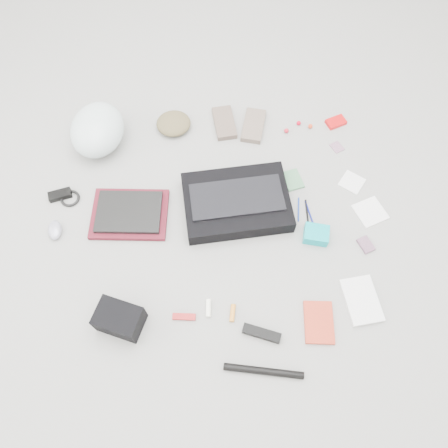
{
  "coord_description": "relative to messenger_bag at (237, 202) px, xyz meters",
  "views": [
    {
      "loc": [
        -0.08,
        -0.9,
        1.82
      ],
      "look_at": [
        0.0,
        0.0,
        0.05
      ],
      "focal_mm": 35.0,
      "sensor_mm": 36.0,
      "label": 1
    }
  ],
  "objects": [
    {
      "name": "beanie",
      "position": [
        -0.28,
        0.51,
        -0.01
      ],
      "size": [
        0.18,
        0.17,
        0.06
      ],
      "primitive_type": "ellipsoid",
      "rotation": [
        0.0,
        0.0,
        -0.02
      ],
      "color": "brown",
      "rests_on": "ground_plane"
    },
    {
      "name": "u_lock",
      "position": [
        0.04,
        -0.62,
        -0.02
      ],
      "size": [
        0.16,
        0.1,
        0.03
      ],
      "primitive_type": "cube",
      "rotation": [
        0.0,
        0.0,
        -0.39
      ],
      "color": "black",
      "rests_on": "ground_plane"
    },
    {
      "name": "power_brick",
      "position": [
        -0.84,
        0.13,
        -0.03
      ],
      "size": [
        0.11,
        0.07,
        0.03
      ],
      "primitive_type": "cube",
      "rotation": [
        0.0,
        0.0,
        0.21
      ],
      "color": "black",
      "rests_on": "ground_plane"
    },
    {
      "name": "pen_navy",
      "position": [
        0.34,
        -0.08,
        -0.04
      ],
      "size": [
        0.02,
        0.14,
        0.01
      ],
      "primitive_type": "cylinder",
      "rotation": [
        1.57,
        0.0,
        0.12
      ],
      "color": "navy",
      "rests_on": "ground_plane"
    },
    {
      "name": "ground_plane",
      "position": [
        -0.07,
        -0.11,
        -0.04
      ],
      "size": [
        4.0,
        4.0,
        0.0
      ],
      "primitive_type": "plane",
      "color": "gray"
    },
    {
      "name": "messenger_bag",
      "position": [
        0.0,
        0.0,
        0.0
      ],
      "size": [
        0.51,
        0.37,
        0.08
      ],
      "primitive_type": "cube",
      "rotation": [
        0.0,
        0.0,
        0.05
      ],
      "color": "black",
      "rests_on": "ground_plane"
    },
    {
      "name": "book_white",
      "position": [
        0.49,
        -0.51,
        -0.03
      ],
      "size": [
        0.15,
        0.22,
        0.02
      ],
      "primitive_type": "cube",
      "rotation": [
        0.0,
        0.0,
        0.09
      ],
      "color": "white",
      "rests_on": "ground_plane"
    },
    {
      "name": "napkin_bottom",
      "position": [
        0.63,
        -0.09,
        -0.04
      ],
      "size": [
        0.17,
        0.17,
        0.01
      ],
      "primitive_type": "cube",
      "rotation": [
        0.0,
        0.0,
        0.33
      ],
      "color": "white",
      "rests_on": "ground_plane"
    },
    {
      "name": "laptop",
      "position": [
        -0.51,
        -0.0,
        -0.01
      ],
      "size": [
        0.32,
        0.25,
        0.02
      ],
      "primitive_type": "cube",
      "rotation": [
        0.0,
        0.0,
        -0.11
      ],
      "color": "black",
      "rests_on": "laptop_sleeve"
    },
    {
      "name": "pen_black",
      "position": [
        0.33,
        -0.07,
        -0.04
      ],
      "size": [
        0.02,
        0.15,
        0.01
      ],
      "primitive_type": "cylinder",
      "rotation": [
        1.57,
        0.0,
        -0.08
      ],
      "color": "black",
      "rests_on": "ground_plane"
    },
    {
      "name": "mouse",
      "position": [
        -0.85,
        -0.06,
        -0.02
      ],
      "size": [
        0.07,
        0.11,
        0.04
      ],
      "primitive_type": "ellipsoid",
      "rotation": [
        0.0,
        0.0,
        0.11
      ],
      "color": "#9494A9",
      "rests_on": "ground_plane"
    },
    {
      "name": "cable_coil",
      "position": [
        -0.79,
        0.11,
        -0.03
      ],
      "size": [
        0.12,
        0.12,
        0.01
      ],
      "primitive_type": "torus",
      "rotation": [
        0.0,
        0.0,
        0.28
      ],
      "color": "black",
      "rests_on": "ground_plane"
    },
    {
      "name": "stamp_sheet",
      "position": [
        0.55,
        0.3,
        -0.04
      ],
      "size": [
        0.07,
        0.08,
        0.0
      ],
      "primitive_type": "cube",
      "rotation": [
        0.0,
        0.0,
        0.42
      ],
      "color": "gray",
      "rests_on": "ground_plane"
    },
    {
      "name": "accordion_wallet",
      "position": [
        0.35,
        -0.19,
        -0.01
      ],
      "size": [
        0.13,
        0.11,
        0.06
      ],
      "primitive_type": "cube",
      "rotation": [
        0.0,
        0.0,
        -0.27
      ],
      "color": "#03A3AD",
      "rests_on": "ground_plane"
    },
    {
      "name": "multitool",
      "position": [
        -0.28,
        -0.51,
        -0.03
      ],
      "size": [
        0.1,
        0.04,
        0.02
      ],
      "primitive_type": "cube",
      "rotation": [
        0.0,
        0.0,
        -0.13
      ],
      "color": "maroon",
      "rests_on": "ground_plane"
    },
    {
      "name": "bike_pump",
      "position": [
        0.03,
        -0.76,
        -0.03
      ],
      "size": [
        0.32,
        0.09,
        0.03
      ],
      "primitive_type": "cylinder",
      "rotation": [
        0.0,
        1.57,
        -0.2
      ],
      "color": "black",
      "rests_on": "ground_plane"
    },
    {
      "name": "mitten_left",
      "position": [
        -0.01,
        0.5,
        -0.03
      ],
      "size": [
        0.12,
        0.21,
        0.03
      ],
      "primitive_type": "cube",
      "rotation": [
        0.0,
        0.0,
        0.08
      ],
      "color": "brown",
      "rests_on": "ground_plane"
    },
    {
      "name": "notepad",
      "position": [
        0.29,
        0.12,
        -0.03
      ],
      "size": [
        0.11,
        0.13,
        0.01
      ],
      "primitive_type": "cube",
      "rotation": [
        0.0,
        0.0,
        0.21
      ],
      "color": "#457952",
      "rests_on": "ground_plane"
    },
    {
      "name": "book_red",
      "position": [
        0.29,
        -0.59,
        -0.03
      ],
      "size": [
        0.14,
        0.19,
        0.02
      ],
      "primitive_type": "cube",
      "rotation": [
        0.0,
        0.0,
        -0.12
      ],
      "color": "red",
      "rests_on": "ground_plane"
    },
    {
      "name": "altoids_tin",
      "position": [
        0.58,
        0.46,
        -0.03
      ],
      "size": [
        0.12,
        0.09,
        0.02
      ],
      "primitive_type": "cube",
      "rotation": [
        0.0,
        0.0,
        0.34
      ],
      "color": "red",
      "rests_on": "ground_plane"
    },
    {
      "name": "lollipop_b",
      "position": [
        0.38,
        0.47,
        -0.03
      ],
      "size": [
        0.03,
        0.03,
        0.02
      ],
      "primitive_type": "sphere",
      "rotation": [
        0.0,
        0.0,
        0.12
      ],
      "color": "red",
      "rests_on": "ground_plane"
    },
    {
      "name": "lollipop_c",
      "position": [
        0.44,
        0.44,
        -0.03
      ],
      "size": [
        0.03,
        0.03,
        0.02
      ],
      "primitive_type": "sphere",
      "rotation": [
        0.0,
        0.0,
        0.13
      ],
      "color": "red",
      "rests_on": "ground_plane"
    },
    {
      "name": "laptop_sleeve",
      "position": [
        -0.51,
        -0.0,
        -0.03
      ],
      "size": [
        0.38,
        0.3,
        0.02
      ],
      "primitive_type": "cube",
      "rotation": [
        0.0,
        0.0,
        -0.11
      ],
      "color": "#5B1420",
      "rests_on": "ground_plane"
    },
    {
      "name": "mitten_right",
      "position": [
        0.14,
        0.47,
        -0.03
      ],
      "size": [
        0.16,
        0.23,
        0.03
      ],
      "primitive_type": "cube",
      "rotation": [
        0.0,
        0.0,
        -0.28
      ],
      "color": "#736255",
      "rests_on": "ground_plane"
    },
    {
      "name": "bag_flap",
      "position": [
        0.0,
        0.0,
        0.05
      ],
      "size": [
        0.44,
        0.21,
        0.01
      ],
      "primitive_type": "cube",
      "rotation": [
        0.0,
        0.0,
        0.05
      ],
      "color": "black",
      "rests_on": "messenger_bag"
    },
    {
      "name": "card_deck",
      "position": [
        0.57,
        -0.26,
        -0.03
      ],
      "size": [
        0.08,
        0.09,
        0.01
      ],
      "primitive_type": "cube",
      "rotation": [
        0.0,
        0.0,
        0.35
      ],
      "color": "#79526B",
      "rests_on": "ground_plane"
    },
    {
      "name": "camera_bag",
      "position": [
        -0.54,
        -0.51,
        0.02
      ],
      "size": [
        0.22,
        0.19,
        0.12
      ],
      "primitive_type": "cube",
      "rotation": [
        0.0,
        0.0,
        -0.41
      ],
      "color": "black",
      "rests_on": "ground_plane"
    },
    {
      "name": "toiletry_tube_orange",
      "position": [
        -0.07,
        -0.52,
        -0.03
      ],
      "size": [
        0.04,
        0.08,
        0.02
      ],
      "primitive_type": "cylinder",
      "rotation": [
        1.57,
        0.0,
        -0.2
      ],
      "color": "orange",
      "rests_on": "ground_plane"
    },
    {
      "name": "lollipop_a",
      "position": [
        0.31,
        0.42,
        -0.03
      ],
      "size": [
        0.03,
        0.03,
        0.02
      ],
      "primitive_type": "sphere",
      "rotation": [
        0.0,
        0.0,
        -0.16
      ],
      "color": "red",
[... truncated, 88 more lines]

